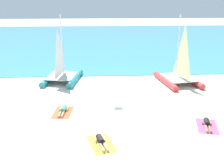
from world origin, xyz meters
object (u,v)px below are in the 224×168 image
object	(u,v)px
towel_left	(63,112)
towel_middle	(101,144)
sailboat_teal	(62,72)
sailboat_red	(179,74)
sunbather_right	(207,124)
sunbather_left	(63,110)
sunbather_middle	(101,141)
towel_right	(207,126)
cooler_box	(117,105)

from	to	relation	value
towel_left	towel_middle	size ratio (longest dim) A/B	1.00
sailboat_teal	sailboat_red	xyz separation A→B (m)	(9.67, -1.05, 0.01)
sunbather_right	sunbather_left	bearing A→B (deg)	178.73
towel_left	sunbather_middle	world-z (taller)	sunbather_middle
towel_right	sunbather_right	bearing A→B (deg)	75.67
towel_middle	sunbather_middle	distance (m)	0.14
towel_middle	sunbather_right	bearing A→B (deg)	15.06
towel_middle	towel_right	distance (m)	6.15
sailboat_red	sunbather_right	xyz separation A→B (m)	(-0.57, -7.57, -0.69)
sailboat_red	towel_left	bearing A→B (deg)	-158.11
sailboat_red	towel_middle	bearing A→B (deg)	-134.52
sailboat_teal	sailboat_red	world-z (taller)	sailboat_red
sailboat_red	towel_left	size ratio (longest dim) A/B	2.90
sailboat_teal	sunbather_middle	bearing A→B (deg)	-63.90
towel_left	sunbather_middle	distance (m)	4.45
towel_left	sunbather_middle	xyz separation A→B (m)	(2.32, -3.79, 0.13)
sunbather_middle	towel_middle	bearing A→B (deg)	-90.00
towel_right	sunbather_middle	bearing A→B (deg)	-166.10
sunbather_left	sailboat_red	bearing A→B (deg)	36.28
sunbather_right	towel_left	bearing A→B (deg)	179.17
sunbather_left	sunbather_right	world-z (taller)	same
sailboat_teal	cooler_box	world-z (taller)	sailboat_teal
sailboat_teal	towel_middle	size ratio (longest dim) A/B	2.88
towel_left	cooler_box	distance (m)	3.51
towel_left	sunbather_right	size ratio (longest dim) A/B	1.22
sailboat_teal	sunbather_middle	xyz separation A→B (m)	(3.13, -10.17, -0.68)
sunbather_middle	cooler_box	distance (m)	4.47
sunbather_left	towel_middle	xyz separation A→B (m)	(2.33, -3.92, -0.13)
towel_middle	cooler_box	size ratio (longest dim) A/B	3.80
sunbather_left	cooler_box	bearing A→B (deg)	13.28
towel_middle	sunbather_middle	size ratio (longest dim) A/B	1.22
towel_middle	cooler_box	bearing A→B (deg)	75.61
sailboat_teal	sunbather_left	xyz separation A→B (m)	(0.81, -6.31, -0.68)
towel_right	sunbather_left	bearing A→B (deg)	163.96
sunbather_left	towel_middle	size ratio (longest dim) A/B	0.83
towel_middle	towel_right	world-z (taller)	same
sunbather_middle	towel_left	bearing A→B (deg)	106.51
sailboat_teal	sunbather_left	size ratio (longest dim) A/B	3.49
sailboat_red	sunbather_left	xyz separation A→B (m)	(-8.86, -5.26, -0.69)
towel_right	cooler_box	world-z (taller)	cooler_box
towel_right	towel_left	bearing A→B (deg)	164.40
sunbather_middle	cooler_box	size ratio (longest dim) A/B	3.10
sailboat_teal	cooler_box	size ratio (longest dim) A/B	10.93
cooler_box	towel_middle	bearing A→B (deg)	-104.39
sunbather_left	sunbather_right	bearing A→B (deg)	-9.99
towel_middle	sailboat_teal	bearing A→B (deg)	107.07
towel_left	sunbather_right	world-z (taller)	sunbather_right
towel_right	towel_middle	bearing A→B (deg)	-165.48
sailboat_red	towel_middle	world-z (taller)	sailboat_red
sunbather_right	sunbather_middle	bearing A→B (deg)	-151.23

